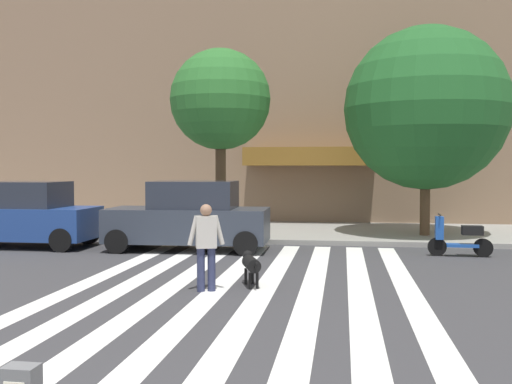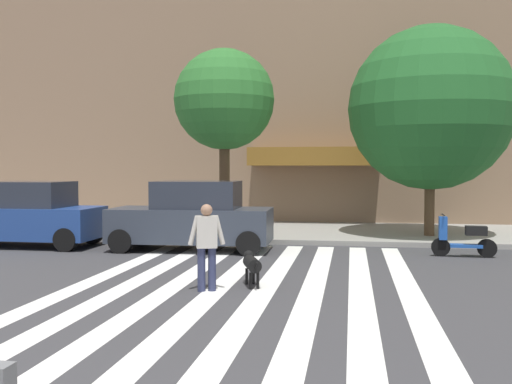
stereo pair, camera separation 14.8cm
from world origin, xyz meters
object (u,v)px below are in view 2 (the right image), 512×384
(parked_car_behind_first, at_px, (193,217))
(pedestrian_dog_walker, at_px, (207,242))
(parked_scooter, at_px, (464,239))
(street_tree_nearest, at_px, (224,100))
(street_tree_middle, at_px, (431,108))
(parked_car_near_curb, at_px, (27,216))
(dog_on_leash, at_px, (252,264))

(parked_car_behind_first, xyz_separation_m, pedestrian_dog_walker, (1.72, -5.26, 0.00))
(parked_scooter, xyz_separation_m, pedestrian_dog_walker, (-5.56, -5.18, 0.45))
(parked_car_behind_first, height_order, street_tree_nearest, street_tree_nearest)
(street_tree_nearest, relative_size, pedestrian_dog_walker, 3.63)
(parked_scooter, relative_size, street_tree_nearest, 0.27)
(parked_scooter, distance_m, street_tree_nearest, 8.39)
(parked_car_behind_first, xyz_separation_m, street_tree_nearest, (0.37, 2.49, 3.54))
(street_tree_middle, bearing_deg, street_tree_nearest, -172.06)
(parked_car_near_curb, xyz_separation_m, dog_on_leash, (7.52, -4.66, -0.46))
(street_tree_middle, height_order, pedestrian_dog_walker, street_tree_middle)
(parked_car_behind_first, xyz_separation_m, parked_scooter, (7.29, -0.08, -0.44))
(parked_car_near_curb, bearing_deg, dog_on_leash, -31.81)
(parked_car_behind_first, distance_m, dog_on_leash, 5.30)
(pedestrian_dog_walker, xyz_separation_m, dog_on_leash, (0.75, 0.60, -0.48))
(parked_scooter, xyz_separation_m, street_tree_nearest, (-6.92, 2.57, 3.99))
(parked_scooter, distance_m, dog_on_leash, 6.65)
(parked_scooter, height_order, street_tree_nearest, street_tree_nearest)
(parked_scooter, bearing_deg, parked_car_near_curb, 179.65)
(parked_scooter, bearing_deg, pedestrian_dog_walker, -137.02)
(parked_car_behind_first, height_order, street_tree_middle, street_tree_middle)
(street_tree_middle, relative_size, dog_on_leash, 6.21)
(dog_on_leash, bearing_deg, parked_car_near_curb, 148.19)
(parked_car_near_curb, height_order, street_tree_middle, street_tree_middle)
(parked_scooter, height_order, dog_on_leash, parked_scooter)
(street_tree_middle, bearing_deg, parked_car_behind_first, -153.64)
(parked_car_near_curb, bearing_deg, street_tree_nearest, 24.75)
(street_tree_middle, bearing_deg, parked_scooter, -82.97)
(parked_car_behind_first, relative_size, street_tree_nearest, 0.76)
(parked_car_behind_first, height_order, dog_on_leash, parked_car_behind_first)
(street_tree_middle, relative_size, pedestrian_dog_walker, 4.05)
(parked_car_behind_first, relative_size, street_tree_middle, 0.68)
(parked_car_near_curb, height_order, street_tree_nearest, street_tree_nearest)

